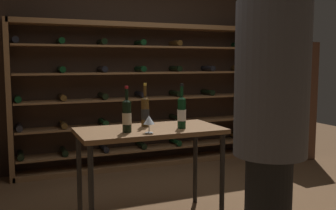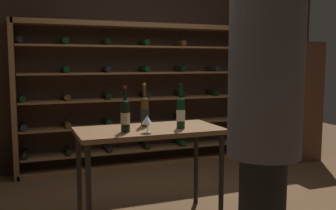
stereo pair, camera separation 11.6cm
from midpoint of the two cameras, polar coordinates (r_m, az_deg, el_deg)
name	(u,v)px [view 1 (the left image)]	position (r m, az deg, el deg)	size (l,w,h in m)	color
back_wall	(133,64)	(5.30, -5.82, 6.12)	(5.74, 0.10, 2.76)	#332319
wine_rack	(139,96)	(5.12, -4.99, 1.29)	(3.32, 0.32, 1.91)	brown
tasting_table	(150,139)	(3.33, -3.68, -5.03)	(1.24, 0.62, 0.83)	brown
person_bystander_dark_jacket	(269,103)	(3.55, 13.92, 0.28)	(0.44, 0.44, 1.88)	black
person_guest_plum_blouse	(271,116)	(2.35, 13.70, -1.63)	(0.44, 0.44, 1.95)	black
display_cabinet	(296,101)	(5.81, 18.06, 0.54)	(0.44, 0.36, 1.68)	#4C2D1E
wine_bottle_red_label	(182,112)	(3.30, 1.05, -1.06)	(0.08, 0.08, 0.39)	black
wine_bottle_gold_foil	(127,115)	(3.14, -7.21, -1.53)	(0.08, 0.08, 0.38)	black
wine_bottle_amber_reserve	(145,111)	(3.40, -4.40, -0.91)	(0.07, 0.07, 0.39)	#4C3314
wine_glass_stemmed_left	(149,121)	(3.08, -3.92, -2.33)	(0.09, 0.09, 0.14)	silver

